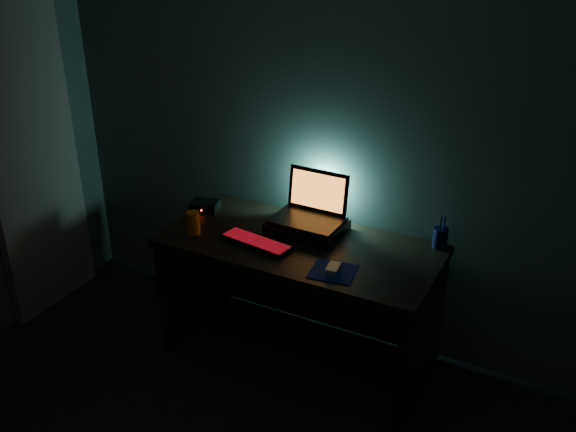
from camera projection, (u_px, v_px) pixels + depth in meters
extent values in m
cube|color=#414B45|center=(331.00, 134.00, 3.52)|extent=(3.50, 0.00, 2.50)
cube|color=black|center=(299.00, 246.00, 3.45)|extent=(1.50, 0.70, 0.04)
cube|color=black|center=(195.00, 274.00, 3.91)|extent=(0.06, 0.64, 0.71)
cube|color=black|center=(421.00, 340.00, 3.32)|extent=(0.06, 0.64, 0.71)
cube|color=black|center=(323.00, 277.00, 3.88)|extent=(1.38, 0.02, 0.65)
cube|color=#B0A68C|center=(28.00, 135.00, 3.81)|extent=(0.06, 0.65, 2.30)
cube|color=black|center=(307.00, 227.00, 3.54)|extent=(0.41, 0.31, 0.06)
cube|color=black|center=(307.00, 220.00, 3.53)|extent=(0.39, 0.27, 0.02)
cube|color=black|center=(318.00, 191.00, 3.57)|extent=(0.36, 0.05, 0.24)
cube|color=orange|center=(318.00, 191.00, 3.57)|extent=(0.32, 0.04, 0.20)
cube|color=black|center=(256.00, 242.00, 3.42)|extent=(0.42, 0.19, 0.02)
cube|color=red|center=(256.00, 240.00, 3.41)|extent=(0.40, 0.17, 0.00)
cube|color=navy|center=(333.00, 272.00, 3.16)|extent=(0.25, 0.23, 0.00)
cube|color=gray|center=(333.00, 269.00, 3.16)|extent=(0.07, 0.10, 0.03)
cylinder|color=black|center=(440.00, 238.00, 3.37)|extent=(0.09, 0.09, 0.11)
cylinder|color=#CE590A|center=(193.00, 223.00, 3.51)|extent=(0.08, 0.08, 0.13)
cube|color=black|center=(205.00, 206.00, 3.80)|extent=(0.18, 0.16, 0.05)
sphere|color=#FF0C07|center=(201.00, 210.00, 3.74)|extent=(0.01, 0.01, 0.01)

